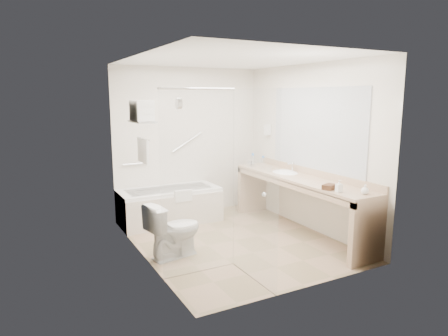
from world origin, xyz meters
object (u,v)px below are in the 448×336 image
toilet (174,230)px  amenity_basket (329,187)px  vanity_counter (299,191)px  water_bottle_left (253,161)px  bathtub (170,205)px

toilet → amenity_basket: (1.81, -0.81, 0.53)m
vanity_counter → water_bottle_left: size_ratio=12.56×
bathtub → toilet: 1.46m
amenity_basket → bathtub: bearing=121.8°
bathtub → vanity_counter: bearing=-42.4°
bathtub → toilet: size_ratio=2.24×
vanity_counter → water_bottle_left: (-0.14, 1.09, 0.31)m
vanity_counter → amenity_basket: bearing=-101.6°
vanity_counter → toilet: vanity_counter is taller
bathtub → water_bottle_left: bearing=-12.3°
vanity_counter → toilet: (-1.97, 0.01, -0.29)m
vanity_counter → amenity_basket: (-0.16, -0.80, 0.24)m
amenity_basket → water_bottle_left: 1.89m
bathtub → amenity_basket: 2.65m
bathtub → amenity_basket: bearing=-58.2°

